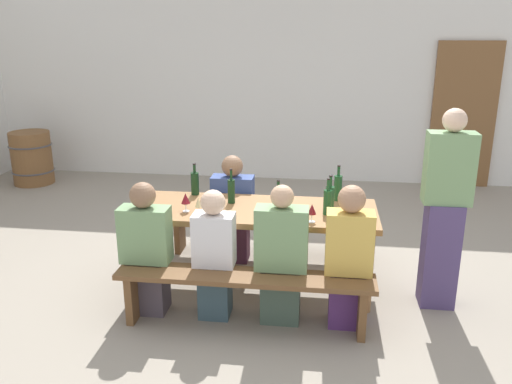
{
  "coord_description": "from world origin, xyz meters",
  "views": [
    {
      "loc": [
        0.56,
        -4.33,
        2.26
      ],
      "look_at": [
        0.0,
        0.0,
        0.9
      ],
      "focal_mm": 36.94,
      "sensor_mm": 36.0,
      "label": 1
    }
  ],
  "objects_px": {
    "tasting_table": "(256,217)",
    "wine_barrel": "(32,158)",
    "seated_guest_near_0": "(146,252)",
    "seated_guest_near_2": "(281,259)",
    "seated_guest_near_3": "(348,260)",
    "wine_bottle_1": "(330,198)",
    "seated_guest_near_1": "(214,257)",
    "wine_bottle_3": "(278,201)",
    "wine_bottle_4": "(328,201)",
    "bench_far": "(265,223)",
    "wine_bottle_5": "(195,183)",
    "seated_guest_far_0": "(233,212)",
    "standing_host": "(444,214)",
    "wine_glass_2": "(186,199)",
    "wine_glass_1": "(312,210)",
    "bench_near": "(244,286)",
    "wine_glass_0": "(198,203)",
    "wine_bottle_2": "(231,190)",
    "wooden_door": "(463,116)",
    "wine_bottle_0": "(338,187)"
  },
  "relations": [
    {
      "from": "bench_far",
      "to": "seated_guest_near_1",
      "type": "xyz_separation_m",
      "value": [
        -0.26,
        -1.25,
        0.16
      ]
    },
    {
      "from": "wine_bottle_5",
      "to": "seated_guest_near_0",
      "type": "relative_size",
      "value": 0.27
    },
    {
      "from": "seated_guest_near_0",
      "to": "seated_guest_far_0",
      "type": "relative_size",
      "value": 1.02
    },
    {
      "from": "seated_guest_near_3",
      "to": "seated_guest_far_0",
      "type": "xyz_separation_m",
      "value": [
        -1.09,
        1.1,
        -0.04
      ]
    },
    {
      "from": "bench_near",
      "to": "wine_bottle_1",
      "type": "xyz_separation_m",
      "value": [
        0.64,
        0.72,
        0.51
      ]
    },
    {
      "from": "bench_far",
      "to": "wine_bottle_0",
      "type": "height_order",
      "value": "wine_bottle_0"
    },
    {
      "from": "bench_far",
      "to": "standing_host",
      "type": "xyz_separation_m",
      "value": [
        1.56,
        -0.82,
        0.46
      ]
    },
    {
      "from": "wine_bottle_1",
      "to": "seated_guest_near_1",
      "type": "height_order",
      "value": "seated_guest_near_1"
    },
    {
      "from": "seated_guest_near_3",
      "to": "seated_guest_near_2",
      "type": "bearing_deg",
      "value": 90.0
    },
    {
      "from": "wine_glass_0",
      "to": "wine_barrel",
      "type": "distance_m",
      "value": 4.58
    },
    {
      "from": "wine_bottle_2",
      "to": "wine_glass_1",
      "type": "distance_m",
      "value": 0.84
    },
    {
      "from": "bench_far",
      "to": "seated_guest_near_1",
      "type": "relative_size",
      "value": 1.87
    },
    {
      "from": "tasting_table",
      "to": "seated_guest_near_3",
      "type": "bearing_deg",
      "value": -34.74
    },
    {
      "from": "wine_bottle_4",
      "to": "wine_glass_2",
      "type": "height_order",
      "value": "wine_bottle_4"
    },
    {
      "from": "wine_glass_0",
      "to": "seated_guest_near_2",
      "type": "relative_size",
      "value": 0.13
    },
    {
      "from": "wine_glass_2",
      "to": "seated_guest_far_0",
      "type": "bearing_deg",
      "value": 68.16
    },
    {
      "from": "wine_bottle_3",
      "to": "seated_guest_near_1",
      "type": "distance_m",
      "value": 0.73
    },
    {
      "from": "seated_guest_near_0",
      "to": "wine_bottle_0",
      "type": "bearing_deg",
      "value": -60.51
    },
    {
      "from": "bench_near",
      "to": "wine_bottle_5",
      "type": "xyz_separation_m",
      "value": [
        -0.62,
        1.03,
        0.51
      ]
    },
    {
      "from": "seated_guest_far_0",
      "to": "standing_host",
      "type": "distance_m",
      "value": 2.01
    },
    {
      "from": "wine_bottle_5",
      "to": "wine_bottle_2",
      "type": "bearing_deg",
      "value": -27.81
    },
    {
      "from": "bench_far",
      "to": "wine_bottle_2",
      "type": "height_order",
      "value": "wine_bottle_2"
    },
    {
      "from": "wine_bottle_1",
      "to": "wine_bottle_4",
      "type": "xyz_separation_m",
      "value": [
        -0.02,
        -0.1,
        -0.0
      ]
    },
    {
      "from": "tasting_table",
      "to": "wine_glass_2",
      "type": "distance_m",
      "value": 0.64
    },
    {
      "from": "wine_bottle_0",
      "to": "wine_bottle_3",
      "type": "xyz_separation_m",
      "value": [
        -0.51,
        -0.43,
        -0.01
      ]
    },
    {
      "from": "wine_barrel",
      "to": "standing_host",
      "type": "bearing_deg",
      "value": -29.42
    },
    {
      "from": "wine_bottle_2",
      "to": "bench_near",
      "type": "bearing_deg",
      "value": -73.71
    },
    {
      "from": "seated_guest_near_3",
      "to": "standing_host",
      "type": "height_order",
      "value": "standing_host"
    },
    {
      "from": "seated_guest_far_0",
      "to": "seated_guest_near_1",
      "type": "bearing_deg",
      "value": 2.05
    },
    {
      "from": "tasting_table",
      "to": "bench_far",
      "type": "bearing_deg",
      "value": 90.0
    },
    {
      "from": "wine_bottle_1",
      "to": "seated_guest_near_3",
      "type": "bearing_deg",
      "value": -75.17
    },
    {
      "from": "wine_glass_1",
      "to": "wine_barrel",
      "type": "xyz_separation_m",
      "value": [
        -4.28,
        3.18,
        -0.46
      ]
    },
    {
      "from": "seated_guest_near_0",
      "to": "wine_bottle_4",
      "type": "bearing_deg",
      "value": -71.79
    },
    {
      "from": "wine_barrel",
      "to": "bench_near",
      "type": "bearing_deg",
      "value": -43.5
    },
    {
      "from": "wine_glass_1",
      "to": "seated_guest_near_1",
      "type": "relative_size",
      "value": 0.14
    },
    {
      "from": "wooden_door",
      "to": "seated_guest_near_2",
      "type": "distance_m",
      "value": 4.77
    },
    {
      "from": "bench_far",
      "to": "seated_guest_near_0",
      "type": "relative_size",
      "value": 1.8
    },
    {
      "from": "wooden_door",
      "to": "wine_bottle_5",
      "type": "xyz_separation_m",
      "value": [
        -3.19,
        -3.27,
        -0.19
      ]
    },
    {
      "from": "wine_bottle_0",
      "to": "wine_bottle_1",
      "type": "relative_size",
      "value": 1.05
    },
    {
      "from": "seated_guest_far_0",
      "to": "bench_near",
      "type": "bearing_deg",
      "value": 13.69
    },
    {
      "from": "seated_guest_near_0",
      "to": "seated_guest_near_2",
      "type": "bearing_deg",
      "value": -90.0
    },
    {
      "from": "wine_glass_0",
      "to": "seated_guest_near_0",
      "type": "relative_size",
      "value": 0.14
    },
    {
      "from": "wine_glass_0",
      "to": "wine_glass_2",
      "type": "distance_m",
      "value": 0.14
    },
    {
      "from": "tasting_table",
      "to": "seated_guest_near_1",
      "type": "bearing_deg",
      "value": -115.75
    },
    {
      "from": "tasting_table",
      "to": "wine_barrel",
      "type": "bearing_deg",
      "value": 142.6
    },
    {
      "from": "wine_bottle_3",
      "to": "wine_bottle_4",
      "type": "xyz_separation_m",
      "value": [
        0.42,
        0.04,
        0.0
      ]
    },
    {
      "from": "bench_far",
      "to": "bench_near",
      "type": "bearing_deg",
      "value": -90.0
    },
    {
      "from": "wine_glass_1",
      "to": "seated_guest_near_0",
      "type": "distance_m",
      "value": 1.39
    },
    {
      "from": "seated_guest_near_3",
      "to": "standing_host",
      "type": "relative_size",
      "value": 0.69
    },
    {
      "from": "wine_bottle_1",
      "to": "wine_bottle_3",
      "type": "height_order",
      "value": "wine_bottle_1"
    }
  ]
}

